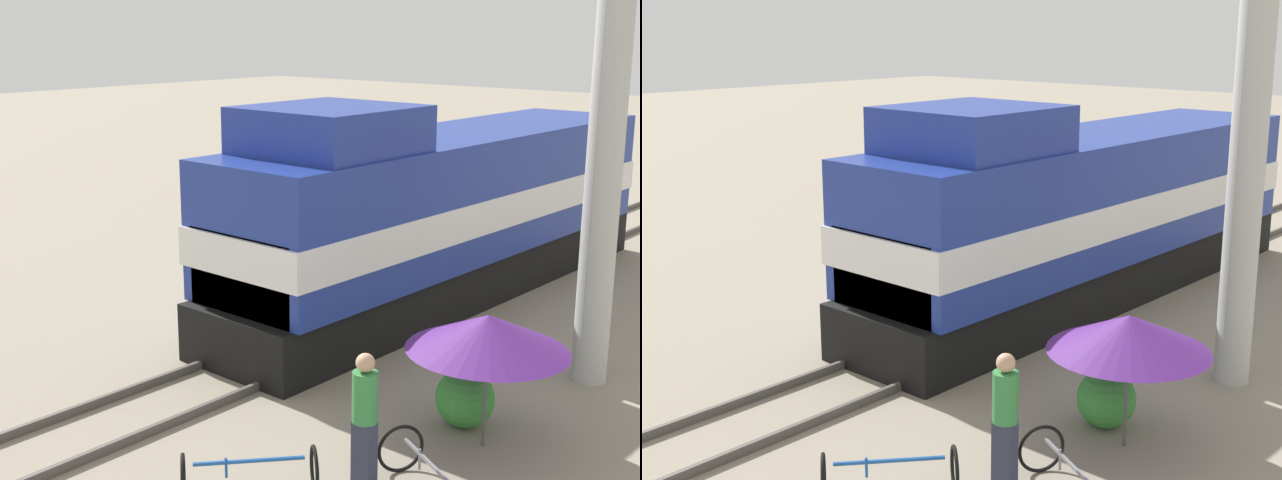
% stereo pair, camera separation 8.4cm
% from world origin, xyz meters
% --- Properties ---
extents(ground_plane, '(120.00, 120.00, 0.00)m').
position_xyz_m(ground_plane, '(0.00, 0.00, 0.00)').
color(ground_plane, gray).
extents(rail_near, '(0.08, 38.65, 0.15)m').
position_xyz_m(rail_near, '(-0.72, 0.00, 0.07)').
color(rail_near, '#4C4742').
rests_on(rail_near, ground_plane).
extents(rail_far, '(0.08, 38.65, 0.15)m').
position_xyz_m(rail_far, '(0.72, 0.00, 0.07)').
color(rail_far, '#4C4742').
rests_on(rail_far, ground_plane).
extents(locomotive, '(2.88, 13.08, 4.45)m').
position_xyz_m(locomotive, '(0.00, 3.58, 1.94)').
color(locomotive, black).
rests_on(locomotive, ground_plane).
extents(utility_pole, '(1.80, 0.58, 8.91)m').
position_xyz_m(utility_pole, '(4.58, 1.46, 4.49)').
color(utility_pole, '#B2B2AD').
rests_on(utility_pole, ground_plane).
extents(vendor_umbrella, '(2.31, 2.31, 1.98)m').
position_xyz_m(vendor_umbrella, '(4.54, -1.82, 1.72)').
color(vendor_umbrella, '#4C4C4C').
rests_on(vendor_umbrella, ground_plane).
extents(shrub_cluster, '(0.90, 0.90, 0.90)m').
position_xyz_m(shrub_cluster, '(3.98, -1.45, 0.45)').
color(shrub_cluster, '#388C38').
rests_on(shrub_cluster, ground_plane).
extents(person_bystander, '(0.34, 0.34, 1.81)m').
position_xyz_m(person_bystander, '(3.92, -3.78, 0.99)').
color(person_bystander, '#2D3347').
rests_on(person_bystander, ground_plane).
extents(bicycle, '(1.89, 1.44, 0.69)m').
position_xyz_m(bicycle, '(4.87, -3.63, 0.35)').
color(bicycle, black).
rests_on(bicycle, ground_plane).
extents(bicycle_spare, '(1.61, 1.73, 0.65)m').
position_xyz_m(bicycle_spare, '(3.07, -5.05, 0.33)').
color(bicycle_spare, black).
rests_on(bicycle_spare, ground_plane).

